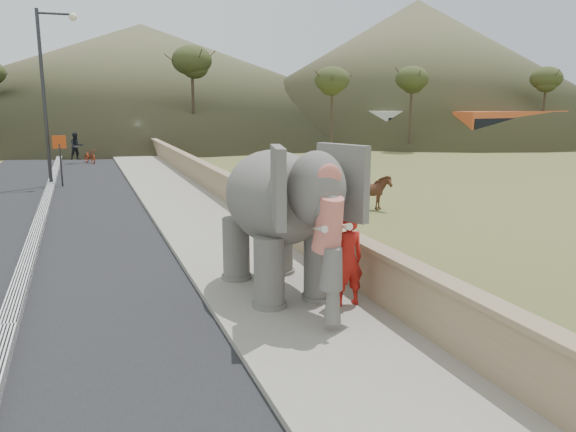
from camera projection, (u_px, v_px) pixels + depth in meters
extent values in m
plane|color=olive|center=(288.00, 307.00, 10.96)|extent=(160.00, 160.00, 0.00)
cube|color=black|center=(41.00, 223.00, 18.45)|extent=(7.00, 120.00, 0.03)
cube|color=black|center=(40.00, 220.00, 18.43)|extent=(0.35, 120.00, 0.22)
cube|color=#9E9687|center=(192.00, 211.00, 20.13)|extent=(3.00, 120.00, 0.15)
cube|color=tan|center=(236.00, 196.00, 20.60)|extent=(0.30, 120.00, 1.10)
cylinder|color=#313035|center=(44.00, 100.00, 25.65)|extent=(0.16, 0.16, 8.00)
cylinder|color=#313035|center=(56.00, 14.00, 25.16)|extent=(1.60, 0.10, 0.10)
sphere|color=#FFF2CC|center=(73.00, 17.00, 25.42)|extent=(0.36, 0.36, 0.36)
cylinder|color=#2D2D33|center=(61.00, 166.00, 26.19)|extent=(0.08, 0.08, 2.00)
cube|color=#CD4513|center=(59.00, 142.00, 25.97)|extent=(0.60, 0.05, 0.60)
imported|color=brown|center=(369.00, 193.00, 20.53)|extent=(1.69, 1.09, 1.32)
imported|color=silver|center=(344.00, 138.00, 50.03)|extent=(4.41, 2.21, 1.44)
cube|color=white|center=(421.00, 128.00, 52.20)|extent=(11.28, 4.75, 3.10)
cube|color=#E55B28|center=(510.00, 129.00, 49.38)|extent=(11.15, 3.28, 3.10)
cone|color=brown|center=(415.00, 68.00, 69.36)|extent=(56.00, 56.00, 16.00)
cone|color=brown|center=(143.00, 78.00, 75.58)|extent=(80.00, 80.00, 14.00)
imported|color=#B01A12|center=(347.00, 259.00, 10.50)|extent=(0.65, 0.43, 1.79)
imported|color=#95290D|center=(90.00, 156.00, 36.29)|extent=(1.15, 1.86, 0.92)
imported|color=black|center=(76.00, 146.00, 35.89)|extent=(1.02, 0.90, 1.75)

